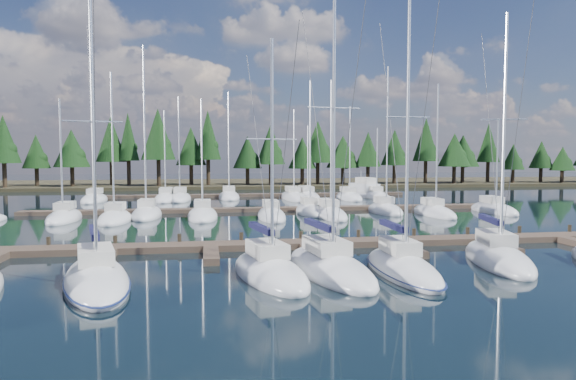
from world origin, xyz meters
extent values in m
plane|color=black|center=(0.00, 30.00, 0.00)|extent=(260.00, 260.00, 0.00)
cube|color=#322C1C|center=(0.00, 90.00, 0.30)|extent=(220.00, 30.00, 0.60)
cube|color=#4A3A2E|center=(0.00, 18.00, 0.20)|extent=(44.00, 2.00, 0.40)
cube|color=#4A3A2E|center=(-12.00, 15.00, 0.20)|extent=(0.90, 4.00, 0.40)
cube|color=#4A3A2E|center=(-6.00, 15.00, 0.20)|extent=(0.90, 4.00, 0.40)
cube|color=#4A3A2E|center=(0.00, 15.00, 0.20)|extent=(0.90, 4.00, 0.40)
cube|color=#4A3A2E|center=(6.00, 15.00, 0.20)|extent=(0.90, 4.00, 0.40)
cube|color=#4A3A2E|center=(12.00, 15.00, 0.20)|extent=(0.90, 4.00, 0.40)
cylinder|color=black|center=(-16.00, 19.00, 0.45)|extent=(0.26, 0.26, 0.90)
cylinder|color=black|center=(-12.00, 19.00, 0.45)|extent=(0.26, 0.26, 0.90)
cylinder|color=black|center=(-8.00, 19.00, 0.45)|extent=(0.26, 0.26, 0.90)
cylinder|color=black|center=(-4.00, 19.00, 0.45)|extent=(0.26, 0.26, 0.90)
cylinder|color=black|center=(0.00, 19.00, 0.45)|extent=(0.26, 0.26, 0.90)
cylinder|color=black|center=(4.00, 19.00, 0.45)|extent=(0.26, 0.26, 0.90)
cylinder|color=black|center=(8.00, 19.00, 0.45)|extent=(0.26, 0.26, 0.90)
cylinder|color=black|center=(12.00, 19.00, 0.45)|extent=(0.26, 0.26, 0.90)
cylinder|color=black|center=(16.00, 19.00, 0.45)|extent=(0.26, 0.26, 0.90)
cylinder|color=black|center=(20.00, 19.00, 0.45)|extent=(0.26, 0.26, 0.90)
cube|color=#4A3A2E|center=(0.00, 40.00, 0.20)|extent=(50.00, 1.80, 0.40)
cube|color=#4A3A2E|center=(0.00, 60.00, 0.20)|extent=(46.00, 1.80, 0.40)
ellipsoid|color=silver|center=(-11.25, 9.70, 0.15)|extent=(4.89, 9.52, 1.90)
cube|color=beige|center=(-11.36, 10.15, 1.35)|extent=(2.19, 3.20, 0.70)
cylinder|color=silver|center=(-11.14, 9.26, 6.87)|extent=(0.19, 0.19, 11.75)
cylinder|color=silver|center=(-11.62, 11.21, 2.10)|extent=(1.07, 3.92, 0.12)
cube|color=black|center=(-11.62, 11.21, 2.25)|extent=(1.25, 3.80, 0.30)
cylinder|color=silver|center=(-11.14, 9.26, 7.46)|extent=(2.46, 0.67, 0.07)
cylinder|color=#3F3F44|center=(-10.67, 7.36, 6.72)|extent=(0.97, 3.84, 12.06)
cylinder|color=#3F3F44|center=(-11.71, 11.61, 6.72)|extent=(1.19, 4.72, 12.06)
ellipsoid|color=#0E1A47|center=(-11.25, 9.70, 0.22)|extent=(5.08, 9.90, 0.18)
ellipsoid|color=silver|center=(-3.21, 9.92, 0.15)|extent=(4.31, 8.49, 1.90)
cube|color=beige|center=(-3.29, 10.32, 1.35)|extent=(2.00, 2.84, 0.70)
cylinder|color=silver|center=(-3.13, 9.53, 6.20)|extent=(0.19, 0.19, 10.41)
cylinder|color=silver|center=(-3.49, 11.27, 2.10)|extent=(0.82, 3.52, 0.12)
cube|color=black|center=(-3.49, 11.27, 2.25)|extent=(1.01, 3.41, 0.30)
cylinder|color=silver|center=(-3.13, 9.53, 6.72)|extent=(2.45, 0.56, 0.07)
cylinder|color=#3F3F44|center=(-2.79, 7.82, 6.05)|extent=(0.72, 3.45, 10.72)
cylinder|color=#3F3F44|center=(-3.56, 11.63, 6.05)|extent=(0.88, 4.24, 10.72)
ellipsoid|color=silver|center=(-0.09, 10.44, 0.15)|extent=(4.22, 9.81, 1.90)
cube|color=beige|center=(-0.16, 10.91, 1.35)|extent=(2.04, 3.23, 0.70)
cylinder|color=silver|center=(-0.03, 9.97, 7.62)|extent=(0.18, 0.18, 13.24)
cylinder|color=silver|center=(-0.30, 12.05, 2.10)|extent=(0.66, 4.16, 0.12)
cube|color=black|center=(-0.30, 12.05, 2.25)|extent=(0.86, 4.00, 0.30)
cylinder|color=silver|center=(-0.03, 9.97, 8.28)|extent=(2.71, 0.42, 0.07)
cylinder|color=#3F3F44|center=(0.23, 7.95, 7.47)|extent=(0.56, 4.08, 13.55)
cylinder|color=#3F3F44|center=(-0.36, 12.47, 7.47)|extent=(0.68, 5.03, 13.55)
ellipsoid|color=silver|center=(3.50, 9.72, 0.15)|extent=(2.52, 8.27, 1.90)
cube|color=beige|center=(3.50, 10.13, 1.35)|extent=(1.38, 2.65, 0.70)
cylinder|color=silver|center=(3.49, 9.31, 7.20)|extent=(0.16, 0.16, 12.40)
cylinder|color=silver|center=(3.51, 11.12, 2.10)|extent=(0.14, 3.63, 0.12)
cube|color=black|center=(3.51, 11.12, 2.25)|extent=(0.37, 3.47, 0.30)
cylinder|color=silver|center=(3.49, 9.31, 7.82)|extent=(2.23, 0.08, 0.07)
cylinder|color=#3F3F44|center=(3.48, 7.53, 7.05)|extent=(0.05, 3.58, 12.71)
cylinder|color=#3F3F44|center=(3.51, 11.49, 7.05)|extent=(0.06, 4.40, 12.71)
ellipsoid|color=#0E1A47|center=(3.50, 9.72, 0.22)|extent=(2.62, 8.60, 0.18)
ellipsoid|color=silver|center=(9.70, 11.36, 0.15)|extent=(4.69, 9.12, 1.90)
cube|color=beige|center=(9.80, 11.78, 1.35)|extent=(2.11, 3.06, 0.70)
cylinder|color=silver|center=(9.59, 10.93, 7.26)|extent=(0.19, 0.19, 12.52)
cylinder|color=silver|center=(10.05, 12.80, 2.10)|extent=(1.02, 3.76, 0.12)
cube|color=black|center=(10.05, 12.80, 2.25)|extent=(1.21, 3.64, 0.30)
cylinder|color=silver|center=(9.59, 10.93, 7.88)|extent=(2.39, 0.64, 0.07)
cylinder|color=#3F3F44|center=(9.15, 9.11, 7.11)|extent=(0.92, 3.68, 12.83)
cylinder|color=#3F3F44|center=(10.14, 13.18, 7.11)|extent=(1.13, 4.53, 12.83)
ellipsoid|color=silver|center=(-19.19, 34.74, 0.15)|extent=(2.60, 7.77, 1.90)
cube|color=beige|center=(-19.19, 35.13, 1.35)|extent=(1.43, 2.49, 0.70)
cylinder|color=silver|center=(-19.19, 34.35, 6.02)|extent=(0.16, 0.16, 10.05)
ellipsoid|color=silver|center=(-14.47, 33.31, 0.15)|extent=(2.77, 7.30, 1.90)
cube|color=beige|center=(-14.47, 33.67, 1.35)|extent=(1.52, 2.34, 0.70)
cylinder|color=silver|center=(-14.47, 32.94, 7.15)|extent=(0.16, 0.16, 12.31)
ellipsoid|color=silver|center=(-12.05, 36.61, 0.15)|extent=(2.76, 8.44, 1.90)
cube|color=beige|center=(-12.05, 37.03, 1.35)|extent=(1.52, 2.70, 0.70)
cylinder|color=silver|center=(-12.05, 36.19, 8.71)|extent=(0.16, 0.16, 15.42)
ellipsoid|color=silver|center=(-6.66, 34.84, 0.15)|extent=(2.82, 8.60, 1.90)
cube|color=beige|center=(-6.66, 35.27, 1.35)|extent=(1.55, 2.75, 0.70)
cylinder|color=silver|center=(-6.66, 34.41, 6.12)|extent=(0.16, 0.16, 10.25)
ellipsoid|color=silver|center=(-0.19, 33.54, 0.15)|extent=(2.52, 8.17, 1.90)
cube|color=beige|center=(-0.19, 33.94, 1.35)|extent=(1.38, 2.61, 0.70)
cylinder|color=silver|center=(-0.19, 33.13, 6.33)|extent=(0.16, 0.16, 10.67)
ellipsoid|color=silver|center=(4.12, 36.75, 0.15)|extent=(2.46, 7.43, 1.90)
cube|color=beige|center=(4.12, 37.12, 1.35)|extent=(1.35, 2.38, 0.70)
cylinder|color=silver|center=(4.12, 36.38, 7.22)|extent=(0.16, 0.16, 12.44)
ellipsoid|color=silver|center=(5.60, 34.02, 0.15)|extent=(2.69, 9.13, 1.90)
cube|color=beige|center=(5.60, 34.48, 1.35)|extent=(1.48, 2.92, 0.70)
cylinder|color=silver|center=(5.60, 33.56, 7.07)|extent=(0.16, 0.16, 12.13)
ellipsoid|color=silver|center=(12.13, 36.44, 0.15)|extent=(2.81, 7.30, 1.90)
cube|color=beige|center=(12.13, 36.81, 1.35)|extent=(1.55, 2.34, 0.70)
cylinder|color=silver|center=(12.13, 36.08, 8.01)|extent=(0.16, 0.16, 14.02)
ellipsoid|color=silver|center=(16.23, 33.61, 0.15)|extent=(2.43, 8.54, 1.90)
cube|color=beige|center=(16.23, 34.04, 1.35)|extent=(1.34, 2.73, 0.70)
cylinder|color=silver|center=(16.23, 33.19, 6.99)|extent=(0.16, 0.16, 11.98)
ellipsoid|color=silver|center=(23.50, 34.94, 0.15)|extent=(2.60, 8.08, 1.90)
cube|color=beige|center=(23.50, 35.34, 1.35)|extent=(1.43, 2.59, 0.70)
cylinder|color=silver|center=(23.50, 34.54, 5.40)|extent=(0.16, 0.16, 8.81)
ellipsoid|color=silver|center=(-20.73, 54.86, 0.15)|extent=(2.89, 8.73, 1.90)
cube|color=beige|center=(-20.73, 55.30, 1.35)|extent=(1.59, 2.79, 0.70)
cylinder|color=silver|center=(-20.73, 54.43, 6.93)|extent=(0.16, 0.16, 11.86)
ellipsoid|color=silver|center=(-11.67, 55.07, 0.15)|extent=(2.92, 9.49, 1.90)
cube|color=beige|center=(-11.67, 55.55, 1.35)|extent=(1.61, 3.04, 0.70)
cylinder|color=silver|center=(-11.67, 54.60, 6.44)|extent=(0.16, 0.16, 10.88)
ellipsoid|color=silver|center=(-9.83, 55.28, 0.15)|extent=(2.89, 9.58, 1.90)
cube|color=beige|center=(-9.83, 55.76, 1.35)|extent=(1.59, 3.07, 0.70)
cylinder|color=silver|center=(-9.83, 54.80, 7.36)|extent=(0.16, 0.16, 12.71)
ellipsoid|color=silver|center=(-3.23, 56.97, 0.15)|extent=(2.88, 8.82, 1.90)
cube|color=beige|center=(-3.23, 57.41, 1.35)|extent=(1.58, 2.82, 0.70)
cylinder|color=silver|center=(-3.23, 56.53, 7.82)|extent=(0.16, 0.16, 13.64)
ellipsoid|color=silver|center=(5.49, 54.85, 0.15)|extent=(2.90, 11.73, 1.90)
cube|color=beige|center=(5.49, 55.44, 1.35)|extent=(1.59, 3.75, 0.70)
cylinder|color=silver|center=(5.49, 54.26, 6.60)|extent=(0.16, 0.16, 11.20)
ellipsoid|color=silver|center=(7.53, 55.40, 0.15)|extent=(2.99, 11.06, 1.90)
cube|color=beige|center=(7.53, 55.96, 1.35)|extent=(1.64, 3.54, 0.70)
cylinder|color=silver|center=(7.53, 54.85, 5.53)|extent=(0.16, 0.16, 9.05)
ellipsoid|color=silver|center=(12.87, 53.04, 0.15)|extent=(2.99, 8.40, 1.90)
cube|color=beige|center=(12.87, 53.46, 1.35)|extent=(1.64, 2.69, 0.70)
cylinder|color=silver|center=(12.87, 52.62, 6.76)|extent=(0.16, 0.16, 11.52)
ellipsoid|color=silver|center=(17.17, 54.45, 0.15)|extent=(2.75, 9.38, 1.90)
cube|color=beige|center=(17.17, 54.92, 1.35)|extent=(1.51, 3.00, 0.70)
cylinder|color=silver|center=(17.17, 53.99, 5.39)|extent=(0.16, 0.16, 8.77)
ellipsoid|color=silver|center=(16.45, 57.56, 0.10)|extent=(5.18, 9.65, 1.84)
cube|color=silver|center=(16.45, 57.56, 1.33)|extent=(3.45, 5.45, 1.22)
cube|color=beige|center=(16.56, 57.12, 2.35)|extent=(2.41, 3.52, 0.92)
cylinder|color=silver|center=(16.23, 58.45, 2.96)|extent=(0.10, 0.10, 1.63)
cylinder|color=black|center=(-39.81, 77.69, 2.67)|extent=(0.70, 0.70, 4.13)
cone|color=black|center=(-39.81, 77.69, 8.75)|extent=(5.33, 5.33, 8.04)
ellipsoid|color=black|center=(-39.31, 77.69, 6.91)|extent=(3.20, 3.20, 3.20)
cylinder|color=black|center=(-36.49, 83.40, 2.16)|extent=(0.70, 0.70, 3.12)
cone|color=black|center=(-36.49, 83.40, 6.75)|extent=(4.78, 4.78, 6.07)
ellipsoid|color=black|center=(-35.99, 83.40, 5.37)|extent=(2.87, 2.87, 2.87)
cylinder|color=black|center=(-29.64, 80.20, 2.29)|extent=(0.70, 0.70, 3.39)
cone|color=black|center=(-29.64, 80.20, 7.28)|extent=(6.16, 6.16, 6.58)
ellipsoid|color=black|center=(-29.14, 80.20, 5.77)|extent=(3.69, 3.69, 3.69)
cylinder|color=black|center=(-23.54, 83.34, 2.73)|extent=(0.70, 0.70, 4.26)
cone|color=black|center=(-23.54, 83.34, 9.00)|extent=(5.41, 5.41, 8.28)
ellipsoid|color=black|center=(-23.04, 83.34, 7.10)|extent=(3.24, 3.24, 3.24)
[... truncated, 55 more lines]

